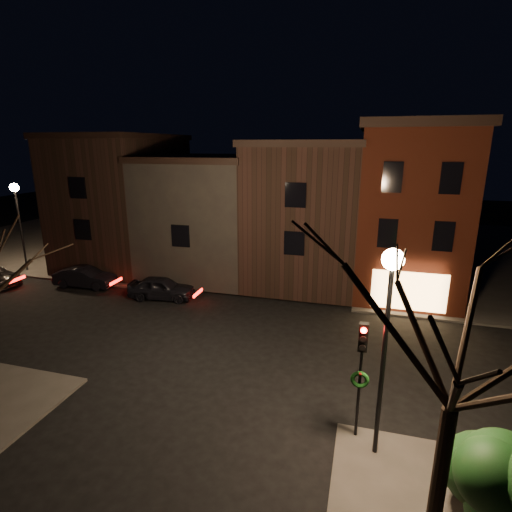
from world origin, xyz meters
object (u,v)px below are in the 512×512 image
Objects in this scene: street_lamp_far at (17,203)px; parked_car_b at (85,277)px; traffic_signal at (361,363)px; street_lamp_near at (389,298)px; parked_car_a at (161,288)px; bare_tree_right at (466,305)px.

street_lamp_far reaches higher than parked_car_b.
traffic_signal is 0.99× the size of parked_car_b.
parked_car_b is (-18.07, 10.01, -2.13)m from traffic_signal.
street_lamp_far is at bearing 154.17° from street_lamp_near.
traffic_signal is at bearing 140.63° from street_lamp_near.
street_lamp_near is at bearing -123.25° from parked_car_b.
parked_car_a is at bearing -10.03° from street_lamp_far.
street_lamp_near is 2.98m from bare_tree_right.
parked_car_b is at bearing -14.60° from street_lamp_far.
traffic_signal reaches higher than parked_car_a.
street_lamp_near is 21.89m from parked_car_b.
bare_tree_right reaches higher than parked_car_b.
street_lamp_near and street_lamp_far have the same top height.
parked_car_a is (-14.00, 12.49, -5.45)m from bare_tree_right.
parked_car_b is at bearing 150.65° from street_lamp_near.
parked_car_a is at bearing -98.79° from parked_car_b.
bare_tree_right is (1.90, -2.99, 3.34)m from traffic_signal.
bare_tree_right is at bearing -62.53° from street_lamp_near.
street_lamp_near is 1.58× the size of parked_car_a.
parked_car_b is at bearing 146.94° from bare_tree_right.
street_lamp_far is 13.46m from parked_car_a.
parked_car_a is at bearing 141.88° from traffic_signal.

